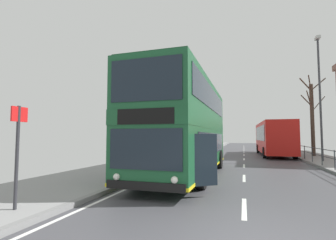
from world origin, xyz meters
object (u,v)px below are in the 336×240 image
bus_stop_sign_near (18,144)px  street_lamp_far_side (320,89)px  double_decker_bus_main (186,127)px  bare_tree_far_00 (312,116)px  background_bus_far_lane (273,138)px

bus_stop_sign_near → street_lamp_far_side: bearing=55.6°
double_decker_bus_main → street_lamp_far_side: (7.87, 8.17, 2.92)m
street_lamp_far_side → bare_tree_far_00: bearing=82.6°
background_bus_far_lane → bare_tree_far_00: bearing=-23.5°
double_decker_bus_main → bus_stop_sign_near: (-2.51, -6.98, -0.66)m
background_bus_far_lane → bus_stop_sign_near: 23.06m
background_bus_far_lane → bus_stop_sign_near: (-7.90, -21.66, -0.09)m
background_bus_far_lane → bus_stop_sign_near: size_ratio=4.49×
bus_stop_sign_near → street_lamp_far_side: size_ratio=0.27×
background_bus_far_lane → bus_stop_sign_near: bearing=-110.0°
double_decker_bus_main → bare_tree_far_00: 15.88m
double_decker_bus_main → background_bus_far_lane: (5.39, 14.68, -0.56)m
bus_stop_sign_near → bare_tree_far_00: (11.05, 20.29, 2.08)m
bus_stop_sign_near → bare_tree_far_00: 23.20m
street_lamp_far_side → double_decker_bus_main: bearing=-133.9°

